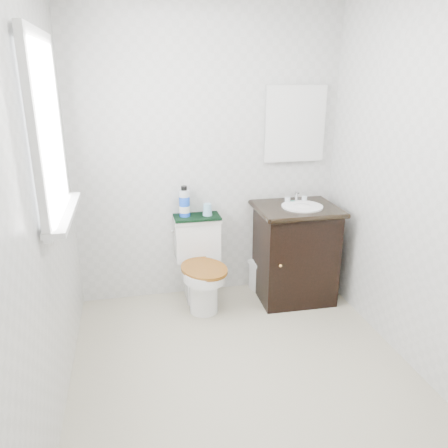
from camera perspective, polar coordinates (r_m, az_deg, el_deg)
name	(u,v)px	position (r m, az deg, el deg)	size (l,w,h in m)	color
floor	(244,371)	(3.01, 2.63, -18.68)	(2.40, 2.40, 0.00)	#A59E85
wall_back	(208,157)	(3.61, -2.05, 8.75)	(2.40, 2.40, 0.00)	silver
wall_front	(350,290)	(1.42, 16.08, -8.32)	(2.40, 2.40, 0.00)	silver
wall_left	(40,205)	(2.43, -22.87, 2.26)	(2.40, 2.40, 0.00)	silver
wall_right	(419,184)	(2.95, 24.17, 4.83)	(2.40, 2.40, 0.00)	silver
window	(45,130)	(2.60, -22.29, 11.26)	(0.02, 0.70, 0.90)	white
mirror	(295,124)	(3.76, 9.26, 12.76)	(0.50, 0.02, 0.60)	silver
toilet	(200,268)	(3.64, -3.13, -5.74)	(0.44, 0.65, 0.72)	white
vanity	(295,250)	(3.74, 9.26, -3.43)	(0.65, 0.56, 0.92)	black
trash_bin	(261,274)	(3.95, 4.84, -6.58)	(0.22, 0.20, 0.28)	silver
towel	(197,217)	(3.60, -3.55, 0.92)	(0.38, 0.22, 0.02)	black
mouthwash_bottle	(184,203)	(3.57, -5.19, 2.81)	(0.09, 0.09, 0.25)	blue
cup	(207,209)	(3.60, -2.18, 1.91)	(0.08, 0.08, 0.10)	#82B9D5
soap_bar	(292,201)	(3.72, 8.94, 2.95)	(0.06, 0.04, 0.02)	#177163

